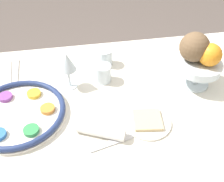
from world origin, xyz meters
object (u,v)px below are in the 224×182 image
object	(u,v)px
wine_glass	(67,63)
bread_plate	(147,121)
napkin_roll	(101,131)
cup_near	(105,57)
orange_fruit	(210,55)
coconut	(194,47)
fruit_stand	(198,68)
cup_mid	(103,73)
seder_plate	(18,113)

from	to	relation	value
wine_glass	bread_plate	size ratio (longest dim) A/B	0.94
napkin_roll	cup_near	distance (m)	0.39
orange_fruit	coconut	bearing A→B (deg)	138.74
fruit_stand	bread_plate	world-z (taller)	fruit_stand
wine_glass	orange_fruit	world-z (taller)	orange_fruit
napkin_roll	coconut	bearing A→B (deg)	29.43
coconut	cup_near	xyz separation A→B (m)	(-0.31, 0.17, -0.13)
cup_near	napkin_roll	bearing A→B (deg)	-100.64
cup_near	bread_plate	bearing A→B (deg)	-75.75
napkin_roll	cup_mid	distance (m)	0.28
orange_fruit	cup_mid	xyz separation A→B (m)	(-0.38, 0.10, -0.11)
bread_plate	cup_mid	world-z (taller)	cup_mid
fruit_stand	orange_fruit	size ratio (longest dim) A/B	2.04
coconut	bread_plate	distance (m)	0.33
fruit_stand	cup_mid	xyz separation A→B (m)	(-0.36, 0.09, -0.04)
wine_glass	cup_near	world-z (taller)	wine_glass
seder_plate	napkin_roll	xyz separation A→B (m)	(0.28, -0.13, 0.01)
seder_plate	cup_near	distance (m)	0.43
seder_plate	orange_fruit	size ratio (longest dim) A/B	3.94
seder_plate	cup_near	size ratio (longest dim) A/B	4.64
cup_near	seder_plate	bearing A→B (deg)	-143.87
orange_fruit	cup_mid	distance (m)	0.41
coconut	seder_plate	bearing A→B (deg)	-172.86
coconut	napkin_roll	distance (m)	0.46
orange_fruit	bread_plate	world-z (taller)	orange_fruit
seder_plate	fruit_stand	distance (m)	0.69
seder_plate	orange_fruit	world-z (taller)	orange_fruit
seder_plate	orange_fruit	xyz separation A→B (m)	(0.70, 0.04, 0.13)
wine_glass	orange_fruit	distance (m)	0.52
seder_plate	cup_mid	distance (m)	0.36
wine_glass	fruit_stand	distance (m)	0.50
bread_plate	cup_near	xyz separation A→B (m)	(-0.09, 0.36, 0.03)
fruit_stand	cup_mid	distance (m)	0.37
bread_plate	cup_near	size ratio (longest dim) A/B	2.26
orange_fruit	napkin_roll	distance (m)	0.48
napkin_roll	cup_near	bearing A→B (deg)	79.36
coconut	bread_plate	size ratio (longest dim) A/B	0.68
coconut	cup_near	size ratio (longest dim) A/B	1.54
fruit_stand	orange_fruit	world-z (taller)	orange_fruit
bread_plate	napkin_roll	xyz separation A→B (m)	(-0.16, -0.02, 0.01)
wine_glass	coconut	xyz separation A→B (m)	(0.47, -0.05, 0.05)
bread_plate	cup_mid	xyz separation A→B (m)	(-0.12, 0.25, 0.03)
bread_plate	wine_glass	bearing A→B (deg)	136.21
seder_plate	orange_fruit	distance (m)	0.72
wine_glass	seder_plate	bearing A→B (deg)	-145.03
seder_plate	wine_glass	xyz separation A→B (m)	(0.19, 0.13, 0.10)
fruit_stand	napkin_roll	bearing A→B (deg)	-154.70
orange_fruit	bread_plate	distance (m)	0.33
seder_plate	cup_near	world-z (taller)	cup_near
fruit_stand	napkin_roll	world-z (taller)	fruit_stand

